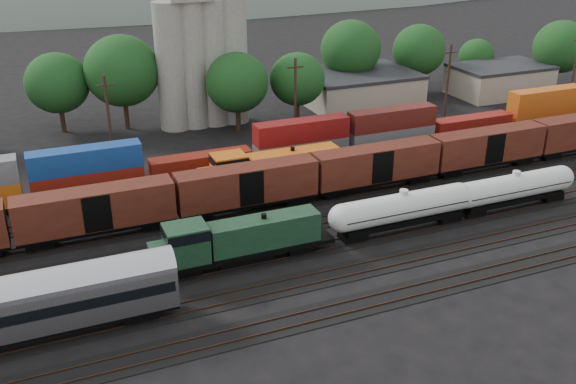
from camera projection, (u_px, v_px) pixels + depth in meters
name	position (u px, v px, depth m)	size (l,w,h in m)	color
ground	(271.00, 231.00, 64.15)	(600.00, 600.00, 0.00)	black
tracks	(271.00, 231.00, 64.13)	(180.00, 33.20, 0.20)	black
green_locomotive	(233.00, 240.00, 56.93)	(17.07, 3.01, 4.52)	black
tank_car_a	(403.00, 208.00, 63.11)	(16.06, 2.87, 4.21)	silver
tank_car_b	(514.00, 188.00, 68.00)	(15.38, 2.75, 4.03)	silver
passenger_coach	(6.00, 308.00, 45.83)	(24.45, 3.01, 5.55)	silver
orange_locomotive	(267.00, 168.00, 72.75)	(18.19, 3.03, 4.55)	black
boxcar_string	(434.00, 155.00, 74.96)	(184.40, 2.90, 4.20)	black
container_wall	(151.00, 167.00, 72.63)	(165.75, 2.60, 5.80)	black
grain_silo	(200.00, 49.00, 91.11)	(13.40, 5.00, 29.00)	gray
industrial_sheds	(227.00, 107.00, 95.19)	(119.38, 17.26, 5.10)	#9E937F
tree_band	(159.00, 76.00, 91.86)	(168.03, 19.92, 13.64)	black
utility_poles	(207.00, 112.00, 80.19)	(122.20, 0.36, 12.00)	black
distant_hills	(119.00, 25.00, 300.30)	(860.00, 286.00, 130.00)	#59665B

